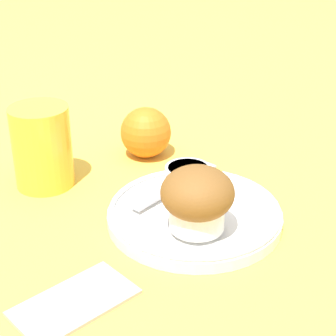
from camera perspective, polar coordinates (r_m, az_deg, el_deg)
ground_plane at (r=0.68m, az=2.69°, el=-5.40°), size 3.00×3.00×0.00m
plate at (r=0.68m, az=2.81°, el=-4.69°), size 0.21×0.21×0.02m
muffin at (r=0.62m, az=3.00°, el=-3.09°), size 0.08×0.08×0.07m
cream_ramekin at (r=0.72m, az=2.03°, el=-0.65°), size 0.06×0.06×0.02m
berry_pair at (r=0.71m, az=0.81°, el=-1.48°), size 0.03×0.02×0.02m
butter_knife at (r=0.71m, az=0.82°, el=-1.76°), size 0.15×0.03×0.00m
orange_fruit at (r=0.83m, az=-2.27°, el=3.64°), size 0.07×0.07×0.07m
juice_glass at (r=0.76m, az=-12.67°, el=2.12°), size 0.08×0.08×0.11m
folded_napkin at (r=0.57m, az=-9.49°, el=-13.17°), size 0.12×0.06×0.01m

